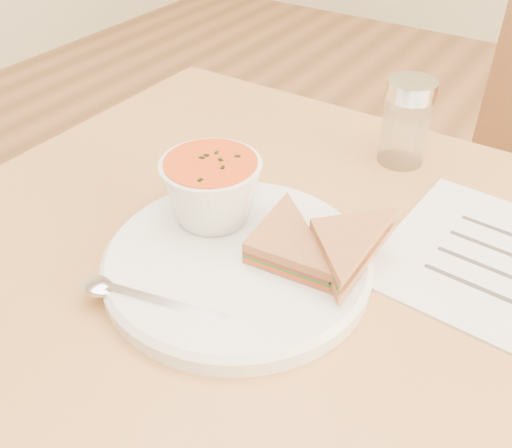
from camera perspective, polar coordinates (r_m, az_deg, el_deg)
The scene contains 6 objects.
plate at distance 0.59m, azimuth -1.89°, elevation -3.92°, with size 0.28×0.28×0.02m, color white, non-canonical shape.
soup_bowl at distance 0.61m, azimuth -4.42°, elevation 3.14°, with size 0.11×0.11×0.07m, color white, non-canonical shape.
sandwich_half_a at distance 0.56m, azimuth -1.39°, elevation -3.19°, with size 0.10×0.10×0.03m, color #BA7441, non-canonical shape.
sandwich_half_b at distance 0.58m, azimuth 5.34°, elevation -0.62°, with size 0.09×0.09×0.03m, color #BA7441, non-canonical shape.
spoon at distance 0.54m, azimuth -10.83°, elevation -7.38°, with size 0.18×0.04×0.01m, color silver, non-canonical shape.
condiment_shaker at distance 0.77m, azimuth 14.75°, elevation 9.81°, with size 0.06×0.06×0.11m, color silver, non-canonical shape.
Camera 1 is at (0.14, -0.41, 1.15)m, focal length 40.00 mm.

